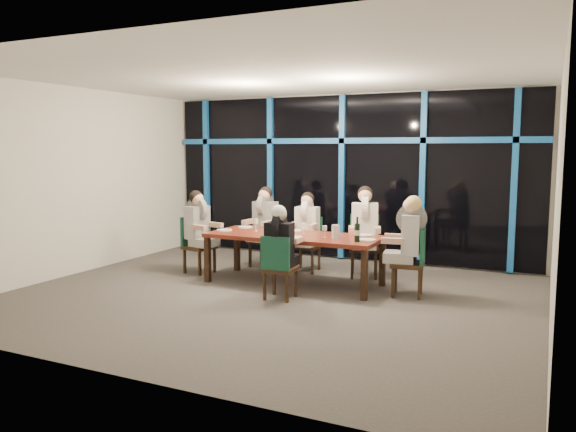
# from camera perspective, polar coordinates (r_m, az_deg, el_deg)

# --- Properties ---
(room) EXTENTS (7.04, 7.00, 3.02)m
(room) POSITION_cam_1_polar(r_m,az_deg,el_deg) (7.54, -1.96, 6.88)
(room) COLOR #514C48
(room) RESTS_ON ground
(window_wall) EXTENTS (6.86, 0.43, 2.94)m
(window_wall) POSITION_cam_1_polar(r_m,az_deg,el_deg) (10.24, 5.65, 4.20)
(window_wall) COLOR black
(window_wall) RESTS_ON ground
(dining_table) EXTENTS (2.60, 1.00, 0.75)m
(dining_table) POSITION_cam_1_polar(r_m,az_deg,el_deg) (8.37, 0.58, -2.35)
(dining_table) COLOR maroon
(dining_table) RESTS_ON ground
(chair_far_left) EXTENTS (0.47, 0.47, 0.94)m
(chair_far_left) POSITION_cam_1_polar(r_m,az_deg,el_deg) (9.70, -2.18, -2.02)
(chair_far_left) COLOR black
(chair_far_left) RESTS_ON ground
(chair_far_mid) EXTENTS (0.44, 0.44, 0.90)m
(chair_far_mid) POSITION_cam_1_polar(r_m,az_deg,el_deg) (9.34, 2.05, -2.52)
(chair_far_mid) COLOR black
(chair_far_mid) RESTS_ON ground
(chair_far_right) EXTENTS (0.57, 0.57, 0.98)m
(chair_far_right) POSITION_cam_1_polar(r_m,az_deg,el_deg) (9.00, 7.76, -2.62)
(chair_far_right) COLOR black
(chair_far_right) RESTS_ON ground
(chair_end_left) EXTENTS (0.50, 0.50, 0.92)m
(chair_end_left) POSITION_cam_1_polar(r_m,az_deg,el_deg) (9.30, -9.36, -2.56)
(chair_end_left) COLOR black
(chair_end_left) RESTS_ON ground
(chair_end_right) EXTENTS (0.50, 0.50, 0.95)m
(chair_end_right) POSITION_cam_1_polar(r_m,az_deg,el_deg) (7.89, 12.68, -4.21)
(chair_end_right) COLOR black
(chair_end_right) RESTS_ON ground
(chair_near_mid) EXTENTS (0.43, 0.43, 0.87)m
(chair_near_mid) POSITION_cam_1_polar(r_m,az_deg,el_deg) (7.52, -1.01, -4.93)
(chair_near_mid) COLOR black
(chair_near_mid) RESTS_ON ground
(diner_far_left) EXTENTS (0.49, 0.60, 0.91)m
(diner_far_left) POSITION_cam_1_polar(r_m,az_deg,el_deg) (9.58, -2.44, 0.12)
(diner_far_left) COLOR black
(diner_far_left) RESTS_ON ground
(diner_far_mid) EXTENTS (0.46, 0.57, 0.87)m
(diner_far_mid) POSITION_cam_1_polar(r_m,az_deg,el_deg) (9.21, 1.90, -0.40)
(diner_far_mid) COLOR silver
(diner_far_mid) RESTS_ON ground
(diner_far_right) EXTENTS (0.58, 0.67, 0.96)m
(diner_far_right) POSITION_cam_1_polar(r_m,az_deg,el_deg) (8.86, 7.80, -0.23)
(diner_far_right) COLOR silver
(diner_far_right) RESTS_ON ground
(diner_end_left) EXTENTS (0.61, 0.50, 0.89)m
(diner_end_left) POSITION_cam_1_polar(r_m,az_deg,el_deg) (9.20, -9.06, -0.36)
(diner_end_left) COLOR black
(diner_end_left) RESTS_ON ground
(diner_end_right) EXTENTS (0.62, 0.51, 0.92)m
(diner_end_right) POSITION_cam_1_polar(r_m,az_deg,el_deg) (7.83, 12.16, -1.48)
(diner_end_right) COLOR black
(diner_end_right) RESTS_ON ground
(diner_near_mid) EXTENTS (0.45, 0.55, 0.85)m
(diner_near_mid) POSITION_cam_1_polar(r_m,az_deg,el_deg) (7.52, -0.79, -2.22)
(diner_near_mid) COLOR black
(diner_near_mid) RESTS_ON ground
(plate_far_left) EXTENTS (0.24, 0.24, 0.01)m
(plate_far_left) POSITION_cam_1_polar(r_m,az_deg,el_deg) (9.13, -4.37, -1.11)
(plate_far_left) COLOR white
(plate_far_left) RESTS_ON dining_table
(plate_far_mid) EXTENTS (0.24, 0.24, 0.01)m
(plate_far_mid) POSITION_cam_1_polar(r_m,az_deg,el_deg) (8.71, 0.59, -1.49)
(plate_far_mid) COLOR white
(plate_far_mid) RESTS_ON dining_table
(plate_far_right) EXTENTS (0.24, 0.24, 0.01)m
(plate_far_right) POSITION_cam_1_polar(r_m,az_deg,el_deg) (8.33, 7.78, -1.94)
(plate_far_right) COLOR white
(plate_far_right) RESTS_ON dining_table
(plate_end_left) EXTENTS (0.24, 0.24, 0.01)m
(plate_end_left) POSITION_cam_1_polar(r_m,az_deg,el_deg) (8.82, -6.47, -1.42)
(plate_end_left) COLOR white
(plate_end_left) RESTS_ON dining_table
(plate_end_right) EXTENTS (0.24, 0.24, 0.01)m
(plate_end_right) POSITION_cam_1_polar(r_m,az_deg,el_deg) (7.92, 8.07, -2.40)
(plate_end_right) COLOR white
(plate_end_right) RESTS_ON dining_table
(plate_near_mid) EXTENTS (0.24, 0.24, 0.01)m
(plate_near_mid) POSITION_cam_1_polar(r_m,az_deg,el_deg) (8.05, 0.76, -2.18)
(plate_near_mid) COLOR white
(plate_near_mid) RESTS_ON dining_table
(wine_bottle) EXTENTS (0.08, 0.08, 0.34)m
(wine_bottle) POSITION_cam_1_polar(r_m,az_deg,el_deg) (7.76, 7.03, -1.64)
(wine_bottle) COLOR black
(wine_bottle) RESTS_ON dining_table
(water_pitcher) EXTENTS (0.12, 0.11, 0.20)m
(water_pitcher) POSITION_cam_1_polar(r_m,az_deg,el_deg) (8.00, 4.85, -1.60)
(water_pitcher) COLOR silver
(water_pitcher) RESTS_ON dining_table
(tea_light) EXTENTS (0.05, 0.05, 0.03)m
(tea_light) POSITION_cam_1_polar(r_m,az_deg,el_deg) (8.28, -0.39, -1.88)
(tea_light) COLOR #FFA04C
(tea_light) RESTS_ON dining_table
(wine_glass_a) EXTENTS (0.07, 0.07, 0.18)m
(wine_glass_a) POSITION_cam_1_polar(r_m,az_deg,el_deg) (8.45, -1.36, -0.89)
(wine_glass_a) COLOR white
(wine_glass_a) RESTS_ON dining_table
(wine_glass_b) EXTENTS (0.06, 0.06, 0.16)m
(wine_glass_b) POSITION_cam_1_polar(r_m,az_deg,el_deg) (8.43, 1.61, -1.01)
(wine_glass_b) COLOR silver
(wine_glass_b) RESTS_ON dining_table
(wine_glass_c) EXTENTS (0.07, 0.07, 0.17)m
(wine_glass_c) POSITION_cam_1_polar(r_m,az_deg,el_deg) (8.08, 3.74, -1.31)
(wine_glass_c) COLOR white
(wine_glass_c) RESTS_ON dining_table
(wine_glass_d) EXTENTS (0.07, 0.07, 0.19)m
(wine_glass_d) POSITION_cam_1_polar(r_m,az_deg,el_deg) (8.70, -3.30, -0.62)
(wine_glass_d) COLOR white
(wine_glass_d) RESTS_ON dining_table
(wine_glass_e) EXTENTS (0.07, 0.07, 0.17)m
(wine_glass_e) POSITION_cam_1_polar(r_m,az_deg,el_deg) (8.21, 6.98, -1.22)
(wine_glass_e) COLOR white
(wine_glass_e) RESTS_ON dining_table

